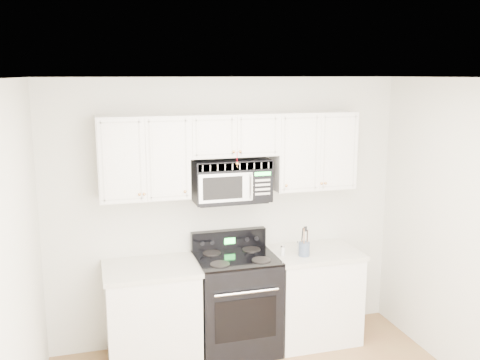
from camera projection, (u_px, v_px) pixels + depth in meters
name	position (u px, v px, depth m)	size (l,w,h in m)	color
room	(293.00, 273.00, 3.61)	(3.51, 3.51, 2.61)	olive
base_cabinet_left	(153.00, 317.00, 4.92)	(0.86, 0.65, 0.92)	silver
base_cabinet_right	(313.00, 297.00, 5.36)	(0.86, 0.65, 0.92)	silver
range	(236.00, 301.00, 5.12)	(0.75, 0.68, 1.12)	black
upper_cabinets	(232.00, 150.00, 4.99)	(2.44, 0.37, 0.75)	silver
microwave	(231.00, 180.00, 5.02)	(0.72, 0.41, 0.40)	black
utensil_crock	(304.00, 248.00, 5.09)	(0.11, 0.11, 0.29)	#505770
shaker_salt	(283.00, 250.00, 5.11)	(0.04, 0.04, 0.10)	silver
shaker_pepper	(299.00, 246.00, 5.24)	(0.04, 0.04, 0.10)	silver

